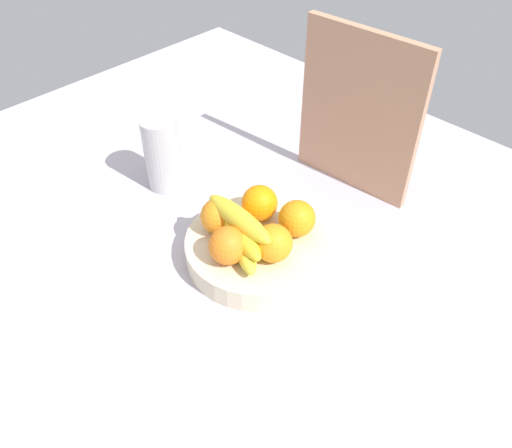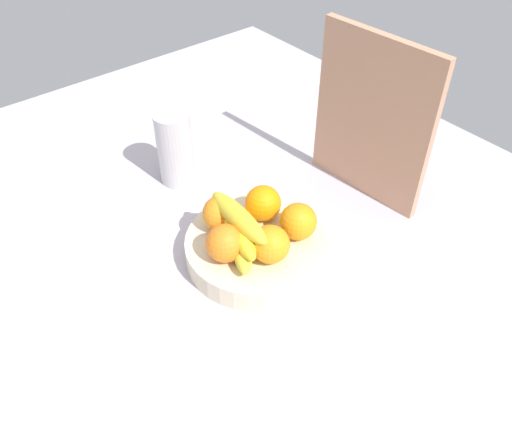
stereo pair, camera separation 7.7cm
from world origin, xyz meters
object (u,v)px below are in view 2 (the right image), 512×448
cutting_board (372,120)px  orange_back_right (270,244)px  banana_bunch (239,229)px  orange_back_left (225,243)px  thermos_tumbler (174,149)px  orange_front_left (298,221)px  orange_center (221,214)px  fruit_bowl (256,248)px  orange_front_right (263,203)px

cutting_board → orange_back_right: bearing=-81.8°
banana_bunch → cutting_board: bearing=91.4°
orange_back_left → thermos_tumbler: bearing=164.0°
orange_front_left → orange_center: (-11.13, -10.07, 0.00)cm
orange_back_left → orange_center: bearing=149.1°
banana_bunch → thermos_tumbler: (-30.17, 5.06, -0.29)cm
cutting_board → orange_back_left: bearing=-91.3°
fruit_bowl → orange_front_right: 8.95cm
fruit_bowl → cutting_board: (-1.71, 32.45, 15.64)cm
orange_back_right → orange_front_right: bearing=146.6°
orange_back_left → orange_back_right: (5.41, 6.20, 0.00)cm
fruit_bowl → orange_center: bearing=-155.7°
orange_front_right → orange_back_left: (4.30, -12.59, 0.00)cm
fruit_bowl → banana_bunch: (-0.83, -3.46, 6.56)cm
orange_center → orange_back_right: bearing=8.9°
orange_front_right → orange_back_right: same height
orange_center → orange_back_right: same height
orange_front_right → orange_back_right: bearing=-33.4°
fruit_bowl → orange_back_left: (0.15, -7.37, 5.97)cm
orange_back_right → thermos_tumbler: size_ratio=0.42×
orange_center → cutting_board: bearing=81.7°
orange_front_right → cutting_board: 29.00cm
orange_front_left → thermos_tumbler: size_ratio=0.42×
orange_front_left → orange_center: 15.01cm
orange_front_left → orange_back_right: same height
banana_bunch → cutting_board: (-0.88, 35.91, 9.09)cm
orange_front_left → orange_back_right: size_ratio=1.00×
orange_center → thermos_tumbler: bearing=168.9°
fruit_bowl → orange_back_left: size_ratio=3.86×
orange_front_left → orange_back_right: 8.22cm
fruit_bowl → orange_front_left: (4.20, 6.94, 5.97)cm
fruit_bowl → thermos_tumbler: (-31.00, 1.59, 6.27)cm
orange_front_left → orange_front_right: 8.53cm
cutting_board → orange_center: bearing=-102.4°
orange_front_left → thermos_tumbler: thermos_tumbler is taller
banana_bunch → orange_back_right: bearing=19.8°
orange_front_left → cutting_board: bearing=103.0°
orange_back_left → orange_back_right: size_ratio=1.00×
fruit_bowl → orange_front_left: bearing=58.8°
cutting_board → thermos_tumbler: (-29.29, -30.85, -9.38)cm
banana_bunch → thermos_tumbler: bearing=170.5°
orange_back_right → thermos_tumbler: thermos_tumbler is taller
banana_bunch → orange_back_left: bearing=-76.0°
banana_bunch → thermos_tumbler: size_ratio=1.05×
orange_center → orange_back_left: size_ratio=1.00×
fruit_bowl → orange_front_left: orange_front_left is taller
fruit_bowl → orange_back_right: orange_back_right is taller
orange_front_right → thermos_tumbler: thermos_tumbler is taller
orange_front_right → orange_back_left: size_ratio=1.00×
orange_front_right → cutting_board: size_ratio=0.20×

